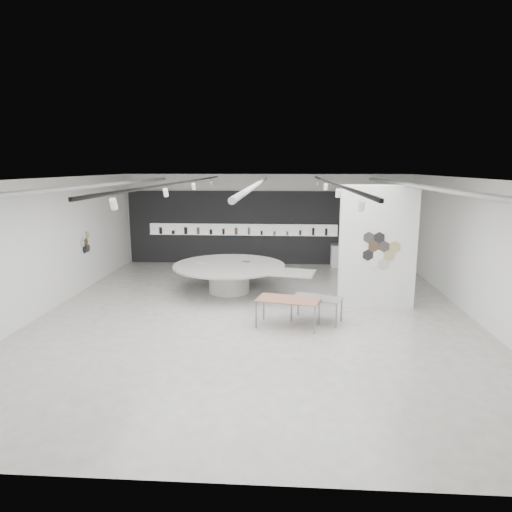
# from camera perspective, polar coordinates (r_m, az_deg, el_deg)

# --- Properties ---
(room) EXTENTS (12.02, 14.02, 3.82)m
(room) POSITION_cam_1_polar(r_m,az_deg,el_deg) (12.49, -0.48, 1.71)
(room) COLOR #B7B4AC
(room) RESTS_ON ground
(back_wall_display) EXTENTS (11.80, 0.27, 3.10)m
(back_wall_display) POSITION_cam_1_polar(r_m,az_deg,el_deg) (19.42, 1.04, 3.52)
(back_wall_display) COLOR black
(back_wall_display) RESTS_ON ground
(partition_column) EXTENTS (2.20, 0.38, 3.60)m
(partition_column) POSITION_cam_1_polar(r_m,az_deg,el_deg) (13.76, 14.94, 1.05)
(partition_column) COLOR white
(partition_column) RESTS_ON ground
(display_island) EXTENTS (4.99, 4.33, 0.95)m
(display_island) POSITION_cam_1_polar(r_m,az_deg,el_deg) (15.09, -3.12, -2.31)
(display_island) COLOR white
(display_island) RESTS_ON ground
(sample_table_wood) EXTENTS (1.74, 1.14, 0.75)m
(sample_table_wood) POSITION_cam_1_polar(r_m,az_deg,el_deg) (11.90, 4.04, -5.63)
(sample_table_wood) COLOR #94604C
(sample_table_wood) RESTS_ON ground
(sample_table_stone) EXTENTS (1.44, 1.05, 0.67)m
(sample_table_stone) POSITION_cam_1_polar(r_m,az_deg,el_deg) (12.40, 7.61, -5.40)
(sample_table_stone) COLOR gray
(sample_table_stone) RESTS_ON ground
(kitchen_counter) EXTENTS (1.66, 0.67, 1.30)m
(kitchen_counter) POSITION_cam_1_polar(r_m,az_deg,el_deg) (19.38, 11.73, 0.06)
(kitchen_counter) COLOR white
(kitchen_counter) RESTS_ON ground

